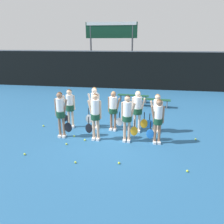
{
  "coord_description": "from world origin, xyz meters",
  "views": [
    {
      "loc": [
        1.29,
        -8.01,
        3.61
      ],
      "look_at": [
        -0.0,
        0.07,
        0.94
      ],
      "focal_mm": 35.0,
      "sensor_mm": 36.0,
      "label": 1
    }
  ],
  "objects_px": {
    "player_6": "(113,108)",
    "tennis_ball_5": "(74,136)",
    "player_5": "(94,105)",
    "player_8": "(157,110)",
    "tennis_ball_0": "(25,154)",
    "tennis_ball_6": "(75,162)",
    "player_4": "(70,105)",
    "bench_far": "(133,96)",
    "tennis_ball_7": "(85,140)",
    "player_2": "(127,115)",
    "tennis_ball_3": "(187,171)",
    "player_1": "(95,113)",
    "tennis_ball_9": "(43,126)",
    "player_3": "(158,118)",
    "player_0": "(61,111)",
    "player_7": "(138,108)",
    "bench_courtside": "(152,100)",
    "tennis_ball_8": "(196,139)",
    "tennis_ball_4": "(66,144)",
    "tennis_ball_10": "(119,163)",
    "scoreboard": "(111,36)",
    "tennis_ball_1": "(116,123)",
    "tennis_ball_2": "(91,121)"
  },
  "relations": [
    {
      "from": "bench_courtside",
      "to": "tennis_ball_8",
      "type": "relative_size",
      "value": 31.65
    },
    {
      "from": "player_8",
      "to": "tennis_ball_8",
      "type": "xyz_separation_m",
      "value": [
        1.5,
        -0.52,
        -0.93
      ]
    },
    {
      "from": "tennis_ball_10",
      "to": "tennis_ball_7",
      "type": "bearing_deg",
      "value": 136.27
    },
    {
      "from": "bench_courtside",
      "to": "player_0",
      "type": "bearing_deg",
      "value": -120.71
    },
    {
      "from": "tennis_ball_5",
      "to": "player_0",
      "type": "bearing_deg",
      "value": -173.25
    },
    {
      "from": "bench_far",
      "to": "tennis_ball_8",
      "type": "distance_m",
      "value": 5.78
    },
    {
      "from": "player_7",
      "to": "tennis_ball_0",
      "type": "bearing_deg",
      "value": -141.75
    },
    {
      "from": "player_0",
      "to": "player_4",
      "type": "xyz_separation_m",
      "value": [
        -0.01,
        1.03,
        -0.07
      ]
    },
    {
      "from": "player_5",
      "to": "tennis_ball_8",
      "type": "distance_m",
      "value": 4.25
    },
    {
      "from": "player_3",
      "to": "tennis_ball_8",
      "type": "height_order",
      "value": "player_3"
    },
    {
      "from": "player_2",
      "to": "tennis_ball_3",
      "type": "bearing_deg",
      "value": -39.47
    },
    {
      "from": "player_2",
      "to": "tennis_ball_5",
      "type": "distance_m",
      "value": 2.33
    },
    {
      "from": "player_8",
      "to": "tennis_ball_1",
      "type": "relative_size",
      "value": 24.47
    },
    {
      "from": "player_5",
      "to": "tennis_ball_4",
      "type": "distance_m",
      "value": 2.12
    },
    {
      "from": "scoreboard",
      "to": "tennis_ball_6",
      "type": "relative_size",
      "value": 78.84
    },
    {
      "from": "bench_far",
      "to": "tennis_ball_2",
      "type": "distance_m",
      "value": 4.15
    },
    {
      "from": "player_6",
      "to": "tennis_ball_5",
      "type": "distance_m",
      "value": 1.95
    },
    {
      "from": "player_8",
      "to": "tennis_ball_9",
      "type": "relative_size",
      "value": 23.56
    },
    {
      "from": "player_1",
      "to": "player_2",
      "type": "height_order",
      "value": "player_1"
    },
    {
      "from": "scoreboard",
      "to": "player_4",
      "type": "bearing_deg",
      "value": -90.64
    },
    {
      "from": "tennis_ball_1",
      "to": "tennis_ball_10",
      "type": "relative_size",
      "value": 0.95
    },
    {
      "from": "player_8",
      "to": "player_4",
      "type": "bearing_deg",
      "value": 174.57
    },
    {
      "from": "tennis_ball_0",
      "to": "tennis_ball_8",
      "type": "relative_size",
      "value": 1.05
    },
    {
      "from": "player_2",
      "to": "player_3",
      "type": "xyz_separation_m",
      "value": [
        1.1,
        0.01,
        -0.08
      ]
    },
    {
      "from": "scoreboard",
      "to": "tennis_ball_0",
      "type": "height_order",
      "value": "scoreboard"
    },
    {
      "from": "scoreboard",
      "to": "tennis_ball_10",
      "type": "distance_m",
      "value": 13.81
    },
    {
      "from": "bench_far",
      "to": "player_1",
      "type": "height_order",
      "value": "player_1"
    },
    {
      "from": "player_1",
      "to": "player_5",
      "type": "height_order",
      "value": "player_1"
    },
    {
      "from": "player_4",
      "to": "tennis_ball_6",
      "type": "distance_m",
      "value": 3.22
    },
    {
      "from": "bench_courtside",
      "to": "player_4",
      "type": "height_order",
      "value": "player_4"
    },
    {
      "from": "player_4",
      "to": "tennis_ball_6",
      "type": "relative_size",
      "value": 26.31
    },
    {
      "from": "player_4",
      "to": "tennis_ball_0",
      "type": "relative_size",
      "value": 24.96
    },
    {
      "from": "player_5",
      "to": "tennis_ball_2",
      "type": "distance_m",
      "value": 1.32
    },
    {
      "from": "tennis_ball_3",
      "to": "tennis_ball_9",
      "type": "distance_m",
      "value": 6.3
    },
    {
      "from": "bench_far",
      "to": "player_3",
      "type": "relative_size",
      "value": 1.15
    },
    {
      "from": "tennis_ball_1",
      "to": "player_3",
      "type": "bearing_deg",
      "value": -45.06
    },
    {
      "from": "tennis_ball_4",
      "to": "bench_courtside",
      "type": "bearing_deg",
      "value": 59.74
    },
    {
      "from": "player_5",
      "to": "player_8",
      "type": "relative_size",
      "value": 1.11
    },
    {
      "from": "player_4",
      "to": "player_6",
      "type": "xyz_separation_m",
      "value": [
        1.89,
        -0.04,
        -0.01
      ]
    },
    {
      "from": "tennis_ball_0",
      "to": "player_7",
      "type": "bearing_deg",
      "value": 35.94
    },
    {
      "from": "player_6",
      "to": "tennis_ball_8",
      "type": "bearing_deg",
      "value": 1.75
    },
    {
      "from": "tennis_ball_9",
      "to": "bench_far",
      "type": "bearing_deg",
      "value": 52.29
    },
    {
      "from": "bench_far",
      "to": "tennis_ball_2",
      "type": "height_order",
      "value": "bench_far"
    },
    {
      "from": "player_1",
      "to": "tennis_ball_6",
      "type": "bearing_deg",
      "value": -93.98
    },
    {
      "from": "bench_far",
      "to": "player_3",
      "type": "bearing_deg",
      "value": -73.15
    },
    {
      "from": "player_7",
      "to": "tennis_ball_10",
      "type": "xyz_separation_m",
      "value": [
        -0.41,
        -2.65,
        -0.99
      ]
    },
    {
      "from": "player_4",
      "to": "tennis_ball_0",
      "type": "xyz_separation_m",
      "value": [
        -0.69,
        -2.63,
        -0.97
      ]
    },
    {
      "from": "bench_far",
      "to": "tennis_ball_7",
      "type": "distance_m",
      "value": 6.0
    },
    {
      "from": "tennis_ball_0",
      "to": "tennis_ball_6",
      "type": "distance_m",
      "value": 1.84
    },
    {
      "from": "player_0",
      "to": "player_1",
      "type": "xyz_separation_m",
      "value": [
        1.36,
        -0.04,
        -0.0
      ]
    }
  ]
}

